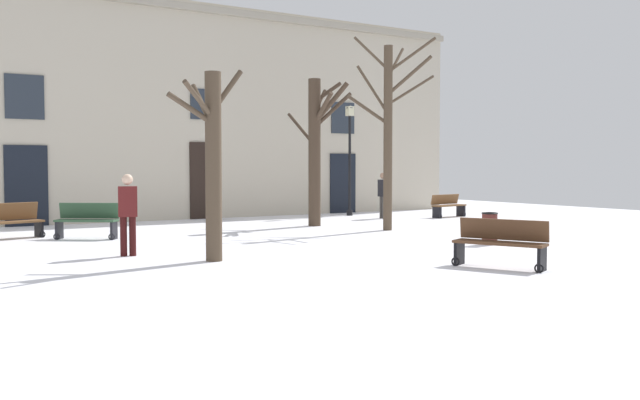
{
  "coord_description": "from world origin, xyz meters",
  "views": [
    {
      "loc": [
        -9.25,
        -13.19,
        1.86
      ],
      "look_at": [
        0.0,
        1.95,
        0.99
      ],
      "focal_mm": 38.62,
      "sensor_mm": 36.0,
      "label": 1
    }
  ],
  "objects_px": {
    "streetlamp": "(350,148)",
    "litter_bin": "(490,228)",
    "tree_near_facade": "(316,146)",
    "person_by_shop_door": "(383,193)",
    "bench_back_to_back_right": "(9,221)",
    "tree_foreground": "(213,160)",
    "bench_near_lamp": "(448,205)",
    "tree_left_of_center": "(389,127)",
    "person_near_bench": "(128,211)",
    "bench_near_center_tree": "(87,220)",
    "bench_facing_shops": "(500,243)"
  },
  "relations": [
    {
      "from": "bench_back_to_back_right",
      "to": "bench_near_lamp",
      "type": "height_order",
      "value": "bench_back_to_back_right"
    },
    {
      "from": "bench_near_center_tree",
      "to": "tree_left_of_center",
      "type": "bearing_deg",
      "value": 20.6
    },
    {
      "from": "tree_near_facade",
      "to": "bench_near_center_tree",
      "type": "height_order",
      "value": "tree_near_facade"
    },
    {
      "from": "tree_left_of_center",
      "to": "tree_foreground",
      "type": "relative_size",
      "value": 1.48
    },
    {
      "from": "tree_foreground",
      "to": "person_by_shop_door",
      "type": "relative_size",
      "value": 2.33
    },
    {
      "from": "bench_near_lamp",
      "to": "bench_facing_shops",
      "type": "height_order",
      "value": "bench_facing_shops"
    },
    {
      "from": "tree_left_of_center",
      "to": "bench_near_center_tree",
      "type": "distance_m",
      "value": 8.7
    },
    {
      "from": "tree_foreground",
      "to": "person_by_shop_door",
      "type": "distance_m",
      "value": 11.91
    },
    {
      "from": "bench_near_center_tree",
      "to": "bench_facing_shops",
      "type": "xyz_separation_m",
      "value": [
        5.31,
        -9.1,
        -0.02
      ]
    },
    {
      "from": "tree_near_facade",
      "to": "person_by_shop_door",
      "type": "xyz_separation_m",
      "value": [
        3.6,
        1.36,
        -1.61
      ]
    },
    {
      "from": "streetlamp",
      "to": "person_by_shop_door",
      "type": "bearing_deg",
      "value": -84.42
    },
    {
      "from": "litter_bin",
      "to": "bench_back_to_back_right",
      "type": "relative_size",
      "value": 0.45
    },
    {
      "from": "tree_foreground",
      "to": "bench_back_to_back_right",
      "type": "distance_m",
      "value": 7.29
    },
    {
      "from": "tree_foreground",
      "to": "bench_facing_shops",
      "type": "relative_size",
      "value": 2.21
    },
    {
      "from": "bench_near_center_tree",
      "to": "person_by_shop_door",
      "type": "bearing_deg",
      "value": 43.62
    },
    {
      "from": "bench_facing_shops",
      "to": "person_by_shop_door",
      "type": "distance_m",
      "value": 11.99
    },
    {
      "from": "bench_facing_shops",
      "to": "person_by_shop_door",
      "type": "bearing_deg",
      "value": 128.68
    },
    {
      "from": "bench_near_lamp",
      "to": "tree_left_of_center",
      "type": "bearing_deg",
      "value": -159.97
    },
    {
      "from": "litter_bin",
      "to": "bench_back_to_back_right",
      "type": "height_order",
      "value": "bench_back_to_back_right"
    },
    {
      "from": "bench_facing_shops",
      "to": "streetlamp",
      "type": "bearing_deg",
      "value": 132.83
    },
    {
      "from": "bench_near_center_tree",
      "to": "person_by_shop_door",
      "type": "xyz_separation_m",
      "value": [
        10.62,
        1.65,
        0.42
      ]
    },
    {
      "from": "tree_left_of_center",
      "to": "person_near_bench",
      "type": "distance_m",
      "value": 8.58
    },
    {
      "from": "tree_left_of_center",
      "to": "person_by_shop_door",
      "type": "bearing_deg",
      "value": 55.36
    },
    {
      "from": "tree_left_of_center",
      "to": "person_by_shop_door",
      "type": "xyz_separation_m",
      "value": [
        2.55,
        3.69,
        -2.1
      ]
    },
    {
      "from": "tree_foreground",
      "to": "bench_near_lamp",
      "type": "distance_m",
      "value": 13.6
    },
    {
      "from": "tree_left_of_center",
      "to": "tree_foreground",
      "type": "bearing_deg",
      "value": -153.37
    },
    {
      "from": "litter_bin",
      "to": "bench_near_lamp",
      "type": "distance_m",
      "value": 8.85
    },
    {
      "from": "streetlamp",
      "to": "bench_back_to_back_right",
      "type": "bearing_deg",
      "value": -168.43
    },
    {
      "from": "bench_back_to_back_right",
      "to": "bench_near_center_tree",
      "type": "height_order",
      "value": "same"
    },
    {
      "from": "tree_near_facade",
      "to": "tree_left_of_center",
      "type": "xyz_separation_m",
      "value": [
        1.05,
        -2.33,
        0.49
      ]
    },
    {
      "from": "streetlamp",
      "to": "bench_near_lamp",
      "type": "height_order",
      "value": "streetlamp"
    },
    {
      "from": "streetlamp",
      "to": "person_near_bench",
      "type": "relative_size",
      "value": 2.46
    },
    {
      "from": "person_by_shop_door",
      "to": "bench_near_lamp",
      "type": "bearing_deg",
      "value": -100.12
    },
    {
      "from": "tree_left_of_center",
      "to": "litter_bin",
      "type": "xyz_separation_m",
      "value": [
        -0.18,
        -4.23,
        -2.61
      ]
    },
    {
      "from": "tree_left_of_center",
      "to": "streetlamp",
      "type": "xyz_separation_m",
      "value": [
        2.37,
        5.55,
        -0.45
      ]
    },
    {
      "from": "bench_facing_shops",
      "to": "person_near_bench",
      "type": "relative_size",
      "value": 1.01
    },
    {
      "from": "bench_facing_shops",
      "to": "litter_bin",
      "type": "bearing_deg",
      "value": 112.61
    },
    {
      "from": "tree_foreground",
      "to": "bench_back_to_back_right",
      "type": "bearing_deg",
      "value": 113.81
    },
    {
      "from": "bench_near_lamp",
      "to": "person_by_shop_door",
      "type": "height_order",
      "value": "person_by_shop_door"
    },
    {
      "from": "streetlamp",
      "to": "bench_near_lamp",
      "type": "relative_size",
      "value": 2.59
    },
    {
      "from": "person_near_bench",
      "to": "person_by_shop_door",
      "type": "bearing_deg",
      "value": 41.89
    },
    {
      "from": "tree_near_facade",
      "to": "tree_foreground",
      "type": "xyz_separation_m",
      "value": [
        -5.86,
        -5.8,
        -0.52
      ]
    },
    {
      "from": "tree_left_of_center",
      "to": "bench_near_lamp",
      "type": "xyz_separation_m",
      "value": [
        4.97,
        2.96,
        -2.57
      ]
    },
    {
      "from": "tree_foreground",
      "to": "bench_near_center_tree",
      "type": "distance_m",
      "value": 5.83
    },
    {
      "from": "streetlamp",
      "to": "litter_bin",
      "type": "bearing_deg",
      "value": -104.64
    },
    {
      "from": "streetlamp",
      "to": "bench_back_to_back_right",
      "type": "height_order",
      "value": "streetlamp"
    },
    {
      "from": "person_near_bench",
      "to": "litter_bin",
      "type": "bearing_deg",
      "value": -2.22
    },
    {
      "from": "bench_back_to_back_right",
      "to": "bench_near_lamp",
      "type": "xyz_separation_m",
      "value": [
        14.76,
        -0.1,
        -0.03
      ]
    },
    {
      "from": "tree_near_facade",
      "to": "bench_near_lamp",
      "type": "bearing_deg",
      "value": 5.93
    },
    {
      "from": "streetlamp",
      "to": "bench_near_lamp",
      "type": "xyz_separation_m",
      "value": [
        2.61,
        -2.58,
        -2.11
      ]
    }
  ]
}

